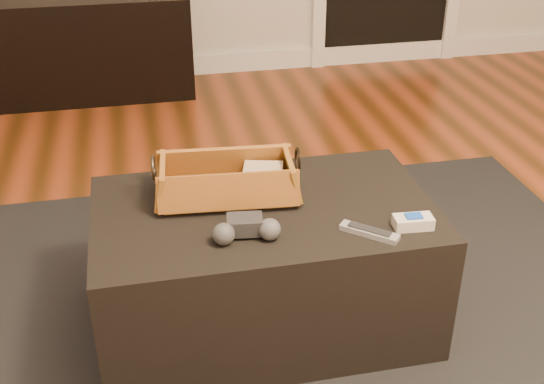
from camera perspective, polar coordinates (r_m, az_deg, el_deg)
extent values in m
cube|color=white|center=(4.38, -7.21, 10.45)|extent=(5.00, 0.04, 0.12)
cube|color=black|center=(4.10, -17.29, 11.43)|extent=(1.45, 0.45, 0.57)
cube|color=black|center=(2.21, -0.35, -11.53)|extent=(2.60, 2.00, 0.01)
cube|color=black|center=(2.11, -0.65, -6.21)|extent=(1.00, 0.60, 0.42)
cube|color=black|center=(2.03, -4.34, 0.02)|extent=(0.23, 0.05, 0.02)
cube|color=tan|center=(2.07, -0.74, 1.38)|extent=(0.13, 0.11, 0.06)
cube|color=brown|center=(2.05, -3.75, -0.20)|extent=(0.39, 0.20, 0.02)
cube|color=#B06C27|center=(2.11, -3.97, 2.49)|extent=(0.41, 0.07, 0.11)
cube|color=#985822|center=(1.94, -3.62, 0.02)|extent=(0.41, 0.07, 0.11)
cube|color=#B27B28|center=(2.04, 1.69, 1.63)|extent=(0.05, 0.21, 0.11)
cube|color=#A76825|center=(2.03, -9.35, 0.97)|extent=(0.05, 0.21, 0.11)
torus|color=black|center=(2.03, 2.16, 2.73)|extent=(0.02, 0.08, 0.08)
torus|color=#352C23|center=(2.01, -9.90, 2.02)|extent=(0.02, 0.08, 0.08)
cube|color=#252527|center=(1.86, -2.29, -2.74)|extent=(0.10, 0.08, 0.05)
sphere|color=#3A3B3D|center=(1.82, -4.07, -3.54)|extent=(0.06, 0.06, 0.06)
sphere|color=#424246|center=(1.84, -0.20, -3.15)|extent=(0.06, 0.06, 0.06)
cube|color=#989A9F|center=(1.89, 8.15, -3.35)|extent=(0.15, 0.14, 0.02)
cube|color=black|center=(1.88, 8.17, -3.10)|extent=(0.11, 0.10, 0.00)
cube|color=beige|center=(1.93, 11.72, -2.48)|extent=(0.11, 0.06, 0.03)
cube|color=blue|center=(1.92, 11.78, -1.99)|extent=(0.05, 0.04, 0.01)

